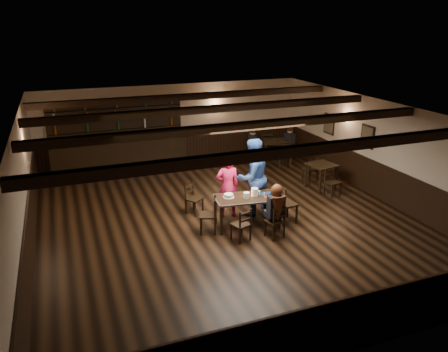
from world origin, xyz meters
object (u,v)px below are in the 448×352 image
object	(u,v)px
chair_near_right	(277,219)
bar_counter	(119,150)
dining_table	(247,200)
chair_near_left	(243,223)
man_blue	(252,177)
cake	(229,196)
woman_pink	(228,186)

from	to	relation	value
chair_near_right	bar_counter	distance (m)	6.59
dining_table	chair_near_left	distance (m)	0.82
chair_near_left	man_blue	size ratio (longest dim) A/B	0.40
dining_table	cake	size ratio (longest dim) A/B	6.02
cake	man_blue	bearing A→B (deg)	30.30
man_blue	bar_counter	distance (m)	5.32
chair_near_right	bar_counter	world-z (taller)	bar_counter
chair_near_left	bar_counter	bearing A→B (deg)	107.25
bar_counter	chair_near_right	bearing A→B (deg)	-66.62
dining_table	cake	bearing A→B (deg)	161.16
chair_near_left	cake	size ratio (longest dim) A/B	2.94
chair_near_right	bar_counter	xyz separation A→B (m)	(-2.61, 6.05, 0.26)
chair_near_right	woman_pink	xyz separation A→B (m)	(-0.61, 1.49, 0.35)
cake	bar_counter	xyz separation A→B (m)	(-1.82, 5.09, -0.06)
dining_table	bar_counter	bearing A→B (deg)	113.15
dining_table	chair_near_left	xyz separation A→B (m)	(-0.40, -0.69, -0.21)
man_blue	cake	world-z (taller)	man_blue
chair_near_left	bar_counter	distance (m)	6.20
chair_near_left	man_blue	distance (m)	1.62
chair_near_right	woman_pink	bearing A→B (deg)	112.30
chair_near_right	woman_pink	size ratio (longest dim) A/B	0.49
chair_near_left	man_blue	bearing A→B (deg)	58.49
chair_near_left	cake	bearing A→B (deg)	91.26
cake	chair_near_left	bearing A→B (deg)	-88.74
dining_table	woman_pink	distance (m)	0.73
woman_pink	chair_near_left	bearing A→B (deg)	90.91
cake	woman_pink	bearing A→B (deg)	71.13
chair_near_right	bar_counter	bearing A→B (deg)	113.38
dining_table	man_blue	bearing A→B (deg)	57.09
cake	bar_counter	distance (m)	5.40
woman_pink	man_blue	distance (m)	0.67
dining_table	woman_pink	size ratio (longest dim) A/B	1.00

